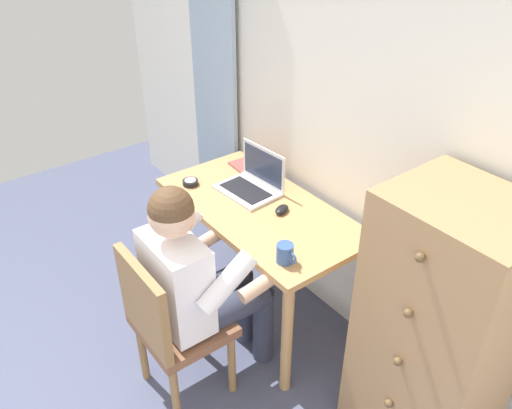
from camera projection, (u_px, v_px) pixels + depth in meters
name	position (u px, v px, depth m)	size (l,w,h in m)	color
wall_back	(359.00, 119.00, 2.52)	(4.80, 0.05, 2.50)	silver
curtain_panel	(214.00, 79.00, 3.34)	(0.47, 0.03, 2.28)	#8EA3B7
desk	(259.00, 223.00, 2.86)	(1.21, 0.62, 0.74)	tan
dresser	(437.00, 333.00, 2.16)	(0.55, 0.50, 1.29)	#9E754C
chair	(169.00, 322.00, 2.43)	(0.42, 0.40, 0.87)	brown
person_seated	(200.00, 277.00, 2.43)	(0.53, 0.59, 1.19)	#33384C
laptop	(253.00, 182.00, 2.92)	(0.36, 0.27, 0.24)	silver
computer_mouse	(282.00, 209.00, 2.75)	(0.06, 0.10, 0.03)	black
desk_clock	(190.00, 182.00, 2.99)	(0.09, 0.09, 0.03)	black
notebook_pad	(247.00, 166.00, 3.17)	(0.21, 0.15, 0.01)	#994742
coffee_mug	(285.00, 253.00, 2.38)	(0.12, 0.08, 0.09)	#33518C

